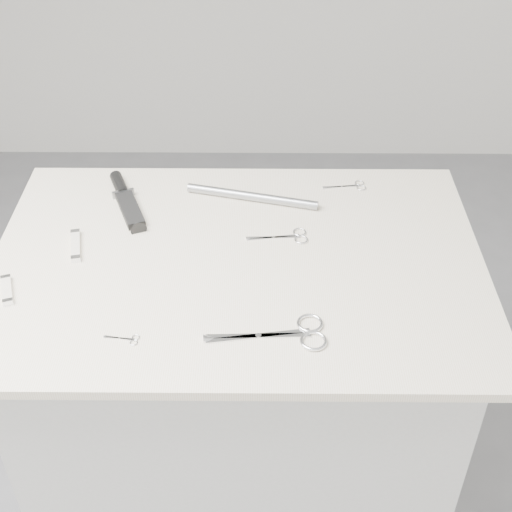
{
  "coord_description": "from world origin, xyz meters",
  "views": [
    {
      "loc": [
        0.05,
        -1.12,
        1.83
      ],
      "look_at": [
        0.04,
        0.01,
        0.92
      ],
      "focal_mm": 50.0,
      "sensor_mm": 36.0,
      "label": 1
    }
  ],
  "objects_px": {
    "plinth": "(241,410)",
    "tiny_scissors": "(127,339)",
    "large_shears": "(293,333)",
    "pocket_knife_b": "(7,290)",
    "embroidery_scissors_b": "(351,186)",
    "pocket_knife_a": "(76,245)",
    "sheathed_knife": "(125,198)",
    "embroidery_scissors_a": "(289,237)",
    "metal_rail": "(252,196)"
  },
  "relations": [
    {
      "from": "plinth",
      "to": "tiny_scissors",
      "type": "bearing_deg",
      "value": -129.87
    },
    {
      "from": "plinth",
      "to": "tiny_scissors",
      "type": "xyz_separation_m",
      "value": [
        -0.19,
        -0.23,
        0.47
      ]
    },
    {
      "from": "large_shears",
      "to": "pocket_knife_b",
      "type": "xyz_separation_m",
      "value": [
        -0.54,
        0.11,
        0.0
      ]
    },
    {
      "from": "embroidery_scissors_b",
      "to": "pocket_knife_a",
      "type": "relative_size",
      "value": 0.97
    },
    {
      "from": "sheathed_knife",
      "to": "large_shears",
      "type": "bearing_deg",
      "value": -160.73
    },
    {
      "from": "tiny_scissors",
      "to": "pocket_knife_b",
      "type": "relative_size",
      "value": 0.77
    },
    {
      "from": "plinth",
      "to": "embroidery_scissors_a",
      "type": "bearing_deg",
      "value": 35.57
    },
    {
      "from": "tiny_scissors",
      "to": "plinth",
      "type": "bearing_deg",
      "value": 58.02
    },
    {
      "from": "large_shears",
      "to": "embroidery_scissors_a",
      "type": "xyz_separation_m",
      "value": [
        0.0,
        0.29,
        -0.0
      ]
    },
    {
      "from": "plinth",
      "to": "embroidery_scissors_a",
      "type": "xyz_separation_m",
      "value": [
        0.11,
        0.08,
        0.47
      ]
    },
    {
      "from": "tiny_scissors",
      "to": "sheathed_knife",
      "type": "xyz_separation_m",
      "value": [
        -0.07,
        0.44,
        0.01
      ]
    },
    {
      "from": "embroidery_scissors_b",
      "to": "large_shears",
      "type": "bearing_deg",
      "value": -114.43
    },
    {
      "from": "embroidery_scissors_b",
      "to": "pocket_knife_a",
      "type": "xyz_separation_m",
      "value": [
        -0.59,
        -0.24,
        0.0
      ]
    },
    {
      "from": "large_shears",
      "to": "pocket_knife_b",
      "type": "bearing_deg",
      "value": 163.12
    },
    {
      "from": "pocket_knife_b",
      "to": "metal_rail",
      "type": "xyz_separation_m",
      "value": [
        0.47,
        0.32,
        0.0
      ]
    },
    {
      "from": "plinth",
      "to": "embroidery_scissors_a",
      "type": "height_order",
      "value": "embroidery_scissors_a"
    },
    {
      "from": "plinth",
      "to": "pocket_knife_a",
      "type": "bearing_deg",
      "value": 173.69
    },
    {
      "from": "pocket_knife_b",
      "to": "metal_rail",
      "type": "distance_m",
      "value": 0.56
    },
    {
      "from": "plinth",
      "to": "embroidery_scissors_b",
      "type": "xyz_separation_m",
      "value": [
        0.26,
        0.27,
        0.47
      ]
    },
    {
      "from": "large_shears",
      "to": "embroidery_scissors_a",
      "type": "bearing_deg",
      "value": 84.26
    },
    {
      "from": "plinth",
      "to": "large_shears",
      "type": "distance_m",
      "value": 0.53
    },
    {
      "from": "tiny_scissors",
      "to": "sheathed_knife",
      "type": "relative_size",
      "value": 0.3
    },
    {
      "from": "sheathed_knife",
      "to": "pocket_knife_a",
      "type": "bearing_deg",
      "value": 134.73
    },
    {
      "from": "tiny_scissors",
      "to": "sheathed_knife",
      "type": "height_order",
      "value": "sheathed_knife"
    },
    {
      "from": "embroidery_scissors_a",
      "to": "embroidery_scissors_b",
      "type": "xyz_separation_m",
      "value": [
        0.15,
        0.2,
        -0.0
      ]
    },
    {
      "from": "pocket_knife_a",
      "to": "pocket_knife_b",
      "type": "relative_size",
      "value": 1.25
    },
    {
      "from": "large_shears",
      "to": "tiny_scissors",
      "type": "relative_size",
      "value": 3.38
    },
    {
      "from": "sheathed_knife",
      "to": "metal_rail",
      "type": "bearing_deg",
      "value": -110.43
    },
    {
      "from": "sheathed_knife",
      "to": "pocket_knife_b",
      "type": "bearing_deg",
      "value": 128.76
    },
    {
      "from": "sheathed_knife",
      "to": "pocket_knife_b",
      "type": "distance_m",
      "value": 0.36
    },
    {
      "from": "tiny_scissors",
      "to": "pocket_knife_a",
      "type": "xyz_separation_m",
      "value": [
        -0.14,
        0.27,
        0.0
      ]
    },
    {
      "from": "embroidery_scissors_b",
      "to": "tiny_scissors",
      "type": "bearing_deg",
      "value": -138.84
    },
    {
      "from": "pocket_knife_a",
      "to": "pocket_knife_b",
      "type": "xyz_separation_m",
      "value": [
        -0.1,
        -0.14,
        -0.0
      ]
    },
    {
      "from": "plinth",
      "to": "pocket_knife_b",
      "type": "xyz_separation_m",
      "value": [
        -0.44,
        -0.1,
        0.48
      ]
    },
    {
      "from": "sheathed_knife",
      "to": "metal_rail",
      "type": "height_order",
      "value": "sheathed_knife"
    },
    {
      "from": "embroidery_scissors_a",
      "to": "sheathed_knife",
      "type": "height_order",
      "value": "sheathed_knife"
    },
    {
      "from": "tiny_scissors",
      "to": "metal_rail",
      "type": "distance_m",
      "value": 0.49
    },
    {
      "from": "embroidery_scissors_b",
      "to": "tiny_scissors",
      "type": "height_order",
      "value": "same"
    },
    {
      "from": "large_shears",
      "to": "sheathed_knife",
      "type": "relative_size",
      "value": 1.02
    },
    {
      "from": "plinth",
      "to": "tiny_scissors",
      "type": "relative_size",
      "value": 13.99
    },
    {
      "from": "tiny_scissors",
      "to": "embroidery_scissors_b",
      "type": "bearing_deg",
      "value": 56.12
    },
    {
      "from": "tiny_scissors",
      "to": "metal_rail",
      "type": "xyz_separation_m",
      "value": [
        0.22,
        0.44,
        0.01
      ]
    },
    {
      "from": "embroidery_scissors_a",
      "to": "tiny_scissors",
      "type": "xyz_separation_m",
      "value": [
        -0.3,
        -0.3,
        -0.0
      ]
    },
    {
      "from": "large_shears",
      "to": "pocket_knife_b",
      "type": "height_order",
      "value": "pocket_knife_b"
    },
    {
      "from": "large_shears",
      "to": "embroidery_scissors_a",
      "type": "height_order",
      "value": "large_shears"
    },
    {
      "from": "plinth",
      "to": "embroidery_scissors_a",
      "type": "relative_size",
      "value": 6.98
    },
    {
      "from": "embroidery_scissors_b",
      "to": "pocket_knife_a",
      "type": "distance_m",
      "value": 0.64
    },
    {
      "from": "embroidery_scissors_a",
      "to": "metal_rail",
      "type": "height_order",
      "value": "metal_rail"
    },
    {
      "from": "pocket_knife_a",
      "to": "metal_rail",
      "type": "height_order",
      "value": "metal_rail"
    },
    {
      "from": "embroidery_scissors_a",
      "to": "pocket_knife_a",
      "type": "distance_m",
      "value": 0.44
    }
  ]
}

